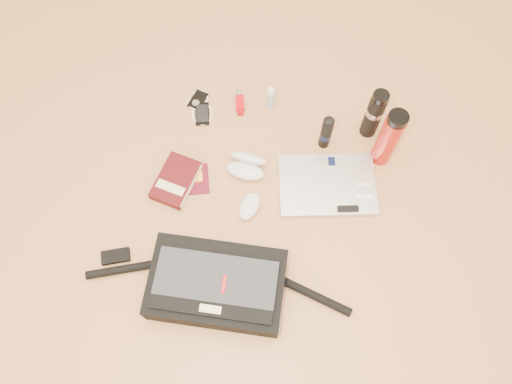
{
  "coord_description": "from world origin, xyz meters",
  "views": [
    {
      "loc": [
        0.16,
        -0.59,
        1.69
      ],
      "look_at": [
        -0.02,
        0.09,
        0.06
      ],
      "focal_mm": 35.0,
      "sensor_mm": 36.0,
      "label": 1
    }
  ],
  "objects_px": {
    "messenger_bag": "(216,285)",
    "book": "(176,181)",
    "laptop": "(328,185)",
    "thermos_black": "(374,114)",
    "thermos_red": "(388,138)"
  },
  "relations": [
    {
      "from": "messenger_bag",
      "to": "book",
      "type": "bearing_deg",
      "value": 120.4
    },
    {
      "from": "messenger_bag",
      "to": "laptop",
      "type": "distance_m",
      "value": 0.55
    },
    {
      "from": "laptop",
      "to": "messenger_bag",
      "type": "bearing_deg",
      "value": -137.32
    },
    {
      "from": "book",
      "to": "thermos_red",
      "type": "xyz_separation_m",
      "value": [
        0.71,
        0.3,
        0.12
      ]
    },
    {
      "from": "messenger_bag",
      "to": "book",
      "type": "xyz_separation_m",
      "value": [
        -0.26,
        0.34,
        -0.04
      ]
    },
    {
      "from": "laptop",
      "to": "thermos_black",
      "type": "bearing_deg",
      "value": 53.47
    },
    {
      "from": "laptop",
      "to": "book",
      "type": "height_order",
      "value": "book"
    },
    {
      "from": "thermos_black",
      "to": "thermos_red",
      "type": "xyz_separation_m",
      "value": [
        0.06,
        -0.1,
        0.02
      ]
    },
    {
      "from": "book",
      "to": "thermos_black",
      "type": "xyz_separation_m",
      "value": [
        0.64,
        0.4,
        0.1
      ]
    },
    {
      "from": "laptop",
      "to": "book",
      "type": "bearing_deg",
      "value": 177.2
    },
    {
      "from": "messenger_bag",
      "to": "laptop",
      "type": "relative_size",
      "value": 2.22
    },
    {
      "from": "messenger_bag",
      "to": "thermos_black",
      "type": "bearing_deg",
      "value": 55.65
    },
    {
      "from": "messenger_bag",
      "to": "laptop",
      "type": "height_order",
      "value": "messenger_bag"
    },
    {
      "from": "messenger_bag",
      "to": "laptop",
      "type": "xyz_separation_m",
      "value": [
        0.28,
        0.47,
        -0.04
      ]
    },
    {
      "from": "thermos_black",
      "to": "messenger_bag",
      "type": "bearing_deg",
      "value": -117.26
    }
  ]
}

